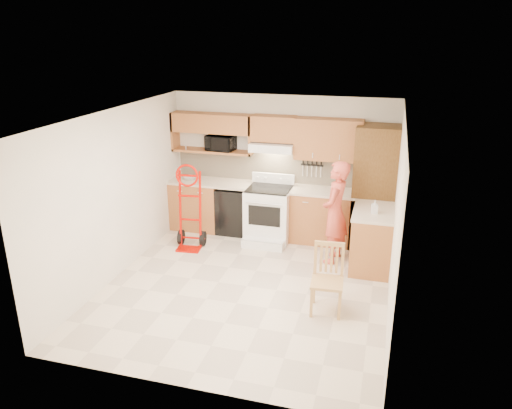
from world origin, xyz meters
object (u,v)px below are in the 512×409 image
at_px(person, 335,212).
at_px(microwave, 221,143).
at_px(range, 268,210).
at_px(dining_chair, 327,280).
at_px(hand_truck, 189,211).

bearing_deg(person, microwave, -102.94).
xyz_separation_m(range, dining_chair, (1.32, -2.07, -0.11)).
bearing_deg(range, dining_chair, -57.45).
relative_size(person, hand_truck, 1.24).
distance_m(microwave, range, 1.50).
relative_size(range, person, 0.68).
bearing_deg(microwave, person, -14.15).
relative_size(hand_truck, dining_chair, 1.44).
relative_size(microwave, dining_chair, 0.54).
bearing_deg(dining_chair, hand_truck, 147.02).
bearing_deg(microwave, range, -13.36).
relative_size(range, hand_truck, 0.85).
bearing_deg(dining_chair, microwave, 129.43).
bearing_deg(range, microwave, 158.95).
bearing_deg(hand_truck, microwave, 71.63).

